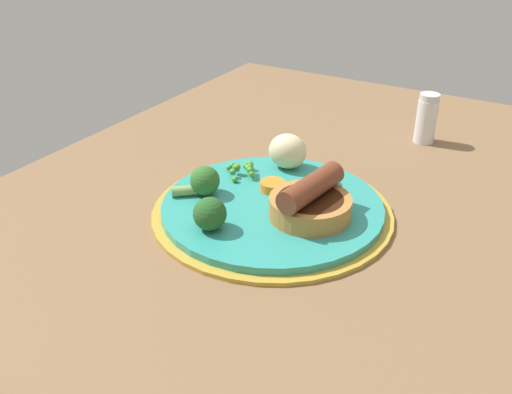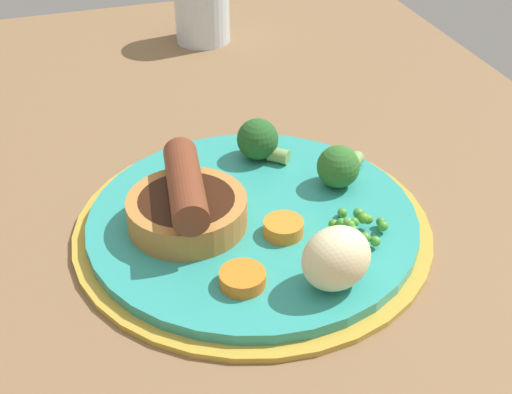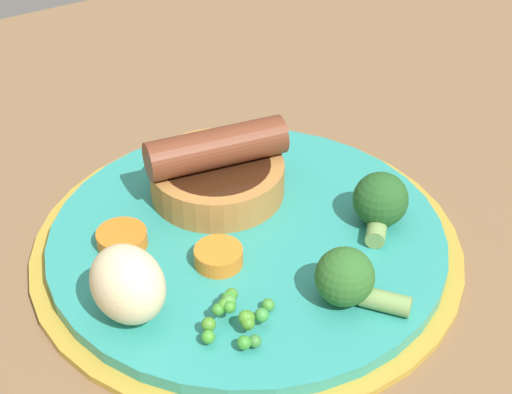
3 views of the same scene
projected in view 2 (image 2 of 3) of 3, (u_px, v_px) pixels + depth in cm
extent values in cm
cube|color=brown|center=(210.00, 253.00, 57.73)|extent=(110.00, 80.00, 3.00)
cylinder|color=#B79333|center=(253.00, 227.00, 57.64)|extent=(28.75, 28.75, 0.50)
cylinder|color=teal|center=(253.00, 223.00, 57.39)|extent=(26.45, 26.45, 1.40)
cylinder|color=#AD7538|center=(187.00, 212.00, 55.42)|extent=(9.40, 9.40, 2.41)
cylinder|color=#33190C|center=(186.00, 200.00, 54.81)|extent=(7.52, 7.52, 0.30)
cylinder|color=brown|center=(185.00, 184.00, 53.95)|extent=(10.00, 4.05, 2.72)
sphere|color=#388F30|center=(383.00, 226.00, 54.83)|extent=(0.83, 0.83, 0.83)
sphere|color=#458C28|center=(368.00, 219.00, 55.03)|extent=(0.81, 0.81, 0.81)
sphere|color=#4B932B|center=(364.00, 218.00, 54.90)|extent=(0.88, 0.88, 0.88)
sphere|color=green|center=(359.00, 213.00, 55.87)|extent=(0.88, 0.88, 0.88)
sphere|color=green|center=(375.00, 241.00, 53.27)|extent=(0.80, 0.80, 0.80)
sphere|color=#488B2B|center=(333.00, 224.00, 54.74)|extent=(0.80, 0.80, 0.80)
sphere|color=#468726|center=(364.00, 218.00, 54.98)|extent=(0.90, 0.90, 0.90)
sphere|color=#4A952F|center=(350.00, 225.00, 54.00)|extent=(0.82, 0.82, 0.82)
sphere|color=#4E993E|center=(348.00, 223.00, 54.21)|extent=(0.89, 0.89, 0.89)
sphere|color=#3C9030|center=(353.00, 230.00, 53.74)|extent=(0.74, 0.74, 0.74)
sphere|color=#3D922F|center=(354.00, 222.00, 54.15)|extent=(0.74, 0.74, 0.74)
sphere|color=green|center=(342.00, 224.00, 54.36)|extent=(0.90, 0.90, 0.90)
sphere|color=#4A8B2B|center=(365.00, 238.00, 53.28)|extent=(0.86, 0.86, 0.86)
sphere|color=#3A8237|center=(381.00, 222.00, 55.40)|extent=(0.76, 0.76, 0.76)
sphere|color=#428E33|center=(342.00, 213.00, 56.64)|extent=(0.80, 0.80, 0.80)
sphere|color=#2D6628|center=(338.00, 167.00, 59.65)|extent=(3.63, 3.63, 3.63)
cylinder|color=#7A9E56|center=(351.00, 165.00, 62.13)|extent=(2.90, 3.11, 1.27)
sphere|color=#235623|center=(258.00, 139.00, 63.31)|extent=(3.73, 3.73, 3.73)
cylinder|color=#7A9E56|center=(278.00, 156.00, 63.33)|extent=(2.18, 2.22, 1.30)
ellipsoid|color=beige|center=(336.00, 258.00, 48.91)|extent=(5.01, 5.79, 4.75)
cylinder|color=orange|center=(284.00, 228.00, 54.77)|extent=(3.74, 3.74, 1.14)
cylinder|color=orange|center=(243.00, 278.00, 49.99)|extent=(3.48, 3.48, 1.06)
cylinder|color=silver|center=(202.00, 6.00, 87.75)|extent=(6.79, 6.79, 9.00)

